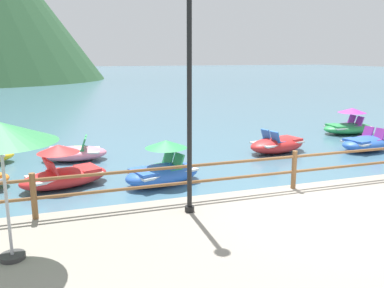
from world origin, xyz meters
name	(u,v)px	position (x,y,z in m)	size (l,w,h in m)	color
ground_plane	(108,88)	(0.00, 40.00, 0.00)	(200.00, 200.00, 0.00)	#477084
dock_railing	(294,165)	(0.00, 1.55, 0.99)	(23.92, 0.12, 0.95)	brown
lamp_post	(189,79)	(-2.90, 0.92, 3.17)	(0.28, 0.28, 4.64)	black
beach_umbrella	(0,134)	(-6.22, -0.08, 2.45)	(1.70, 1.70, 2.24)	#B2B2B7
pedal_boat_0	(64,173)	(-5.35, 4.75, 0.39)	(2.72, 1.91, 1.22)	red
pedal_boat_1	(277,144)	(2.42, 6.45, 0.31)	(2.64, 1.77, 0.90)	red
pedal_boat_2	(349,125)	(7.55, 8.70, 0.40)	(2.58, 1.43, 1.21)	green
pedal_boat_4	(74,153)	(-4.98, 7.66, 0.26)	(2.37, 1.47, 0.84)	pink
pedal_boat_5	(367,143)	(5.89, 5.64, 0.29)	(2.57, 1.72, 0.88)	blue
pedal_boat_6	(163,169)	(-2.65, 4.13, 0.42)	(2.62, 1.94, 1.26)	blue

